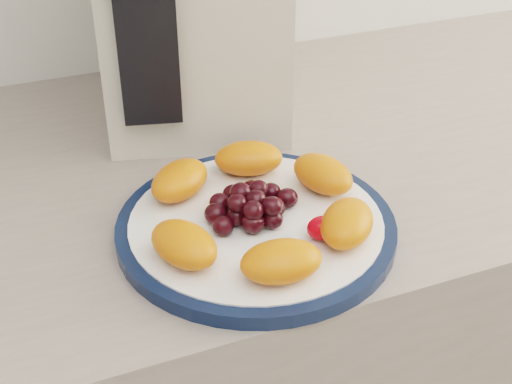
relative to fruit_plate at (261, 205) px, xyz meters
name	(u,v)px	position (x,y,z in m)	size (l,w,h in m)	color
plate_rim	(256,227)	(-0.01, 0.00, -0.03)	(0.28, 0.28, 0.01)	#0D1B38
plate_face	(256,227)	(-0.01, 0.00, -0.03)	(0.25, 0.25, 0.02)	white
fruit_plate	(261,205)	(0.00, 0.00, 0.00)	(0.24, 0.24, 0.04)	#E25613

